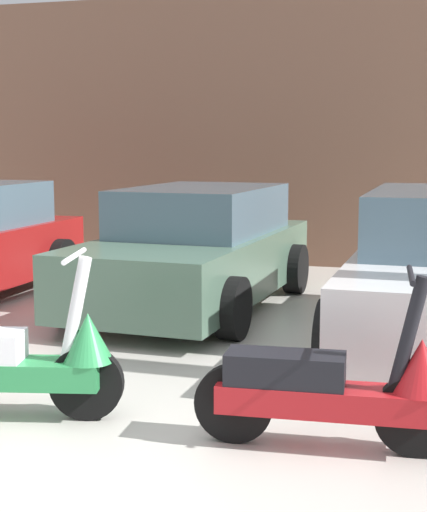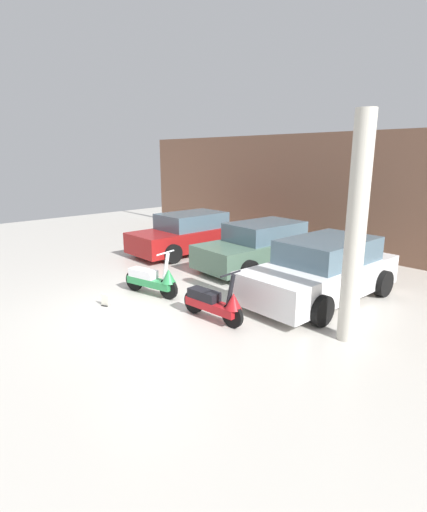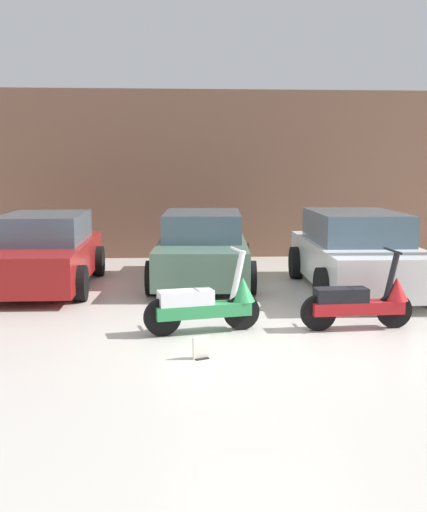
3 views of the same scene
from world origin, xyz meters
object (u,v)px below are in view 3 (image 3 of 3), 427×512
Objects in this scene: scooter_front_right at (362,301)px; placard_near_left_scooter at (201,349)px; scooter_front_left at (208,303)px; car_rear_left at (43,253)px; car_rear_center at (202,249)px; car_rear_right at (357,253)px.

placard_near_left_scooter is (-2.23, -1.19, -0.27)m from scooter_front_right.
scooter_front_right is at bearing -11.98° from scooter_front_left.
scooter_front_left is 0.40× the size of car_rear_left.
car_rear_center is at bearing 114.42° from scooter_front_right.
car_rear_center is at bearing 97.62° from car_rear_left.
car_rear_center is 2.86m from car_rear_right.
scooter_front_left is at bearing -44.34° from car_rear_right.
car_rear_center reaches higher than scooter_front_right.
scooter_front_left is 0.39× the size of car_rear_center.
scooter_front_right is at bearing 32.07° from car_rear_center.
scooter_front_left is 0.38× the size of car_rear_right.
scooter_front_right is 4.18m from car_rear_center.
scooter_front_left is at bearing 177.06° from scooter_front_right.
car_rear_right is 15.74× the size of placard_near_left_scooter.
scooter_front_left is 3.71m from car_rear_center.
scooter_front_right reaches higher than placard_near_left_scooter.
placard_near_left_scooter is (-0.26, -4.86, -0.51)m from car_rear_center.
car_rear_right reaches higher than car_rear_center.
placard_near_left_scooter is at bearing 30.93° from car_rear_left.
car_rear_right is 4.90m from placard_near_left_scooter.
scooter_front_right is 0.40× the size of car_rear_left.
scooter_front_right is 5.95× the size of placard_near_left_scooter.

